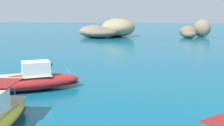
# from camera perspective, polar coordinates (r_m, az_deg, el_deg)

# --- Properties ---
(islet_large) EXTENTS (20.28, 19.96, 6.14)m
(islet_large) POSITION_cam_1_polar(r_m,az_deg,el_deg) (98.00, -0.45, 6.72)
(islet_large) COLOR #84755B
(islet_large) RESTS_ON ground
(islet_small) EXTENTS (12.35, 12.03, 5.85)m
(islet_small) POSITION_cam_1_polar(r_m,az_deg,el_deg) (99.97, 16.16, 6.26)
(islet_small) COLOR #84755B
(islet_small) RESTS_ON ground
(motorboat_red) EXTENTS (11.06, 7.99, 3.18)m
(motorboat_red) POSITION_cam_1_polar(r_m,az_deg,el_deg) (32.80, -15.59, -3.39)
(motorboat_red) COLOR red
(motorboat_red) RESTS_ON ground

